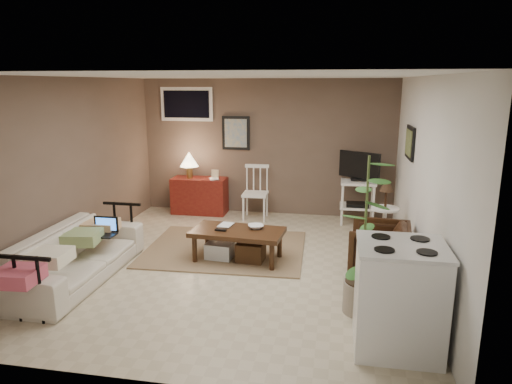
% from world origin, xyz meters
% --- Properties ---
extents(floor, '(5.00, 5.00, 0.00)m').
position_xyz_m(floor, '(0.00, 0.00, 0.00)').
color(floor, '#C1B293').
rests_on(floor, ground).
extents(art_back, '(0.50, 0.03, 0.60)m').
position_xyz_m(art_back, '(-0.55, 2.48, 1.45)').
color(art_back, black).
extents(art_right, '(0.03, 0.60, 0.45)m').
position_xyz_m(art_right, '(2.23, 1.05, 1.52)').
color(art_right, black).
extents(window, '(0.96, 0.03, 0.60)m').
position_xyz_m(window, '(-1.45, 2.48, 1.95)').
color(window, white).
extents(rug, '(2.28, 1.85, 0.02)m').
position_xyz_m(rug, '(-0.28, 0.50, 0.01)').
color(rug, '#81684B').
rests_on(rug, floor).
extents(coffee_table, '(1.25, 0.72, 0.46)m').
position_xyz_m(coffee_table, '(-0.02, 0.12, 0.25)').
color(coffee_table, '#381A0F').
rests_on(coffee_table, floor).
extents(sofa, '(0.61, 2.09, 0.82)m').
position_xyz_m(sofa, '(-1.80, -0.80, 0.41)').
color(sofa, beige).
rests_on(sofa, floor).
extents(sofa_pillows, '(0.40, 1.99, 0.14)m').
position_xyz_m(sofa_pillows, '(-1.75, -1.04, 0.50)').
color(sofa_pillows, '#EFE5C6').
rests_on(sofa_pillows, sofa).
extents(sofa_end_rails, '(0.56, 2.09, 0.70)m').
position_xyz_m(sofa_end_rails, '(-1.68, -0.80, 0.35)').
color(sofa_end_rails, black).
rests_on(sofa_end_rails, floor).
extents(laptop, '(0.32, 0.23, 0.22)m').
position_xyz_m(laptop, '(-1.60, -0.44, 0.53)').
color(laptop, black).
rests_on(laptop, sofa).
extents(red_console, '(0.98, 0.43, 1.13)m').
position_xyz_m(red_console, '(-1.20, 2.25, 0.39)').
color(red_console, maroon).
rests_on(red_console, floor).
extents(spindle_chair, '(0.43, 0.43, 0.93)m').
position_xyz_m(spindle_chair, '(-0.13, 2.10, 0.44)').
color(spindle_chair, white).
rests_on(spindle_chair, floor).
extents(tv_stand, '(0.65, 0.47, 1.22)m').
position_xyz_m(tv_stand, '(1.61, 2.12, 0.65)').
color(tv_stand, white).
rests_on(tv_stand, floor).
extents(side_table, '(0.39, 0.39, 1.04)m').
position_xyz_m(side_table, '(1.94, 0.88, 0.64)').
color(side_table, white).
rests_on(side_table, floor).
extents(armchair, '(0.73, 0.77, 0.72)m').
position_xyz_m(armchair, '(1.80, -0.01, 0.36)').
color(armchair, black).
rests_on(armchair, floor).
extents(potted_plant, '(0.42, 0.42, 1.67)m').
position_xyz_m(potted_plant, '(1.55, -1.03, 0.89)').
color(potted_plant, gray).
rests_on(potted_plant, floor).
extents(stove, '(0.75, 0.70, 0.99)m').
position_xyz_m(stove, '(1.83, -1.64, 0.49)').
color(stove, white).
rests_on(stove, floor).
extents(bowl, '(0.21, 0.12, 0.20)m').
position_xyz_m(bowl, '(0.22, 0.22, 0.53)').
color(bowl, '#381A0F').
rests_on(bowl, coffee_table).
extents(book_table, '(0.17, 0.04, 0.24)m').
position_xyz_m(book_table, '(-0.29, 0.28, 0.55)').
color(book_table, '#381A0F').
rests_on(book_table, coffee_table).
extents(book_console, '(0.15, 0.08, 0.21)m').
position_xyz_m(book_console, '(-0.97, 2.15, 0.76)').
color(book_console, '#381A0F').
rests_on(book_console, red_console).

